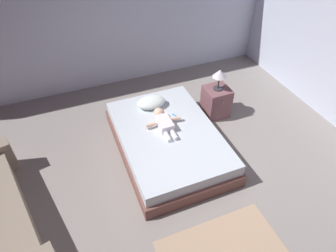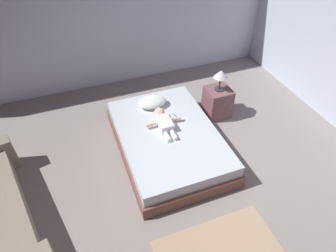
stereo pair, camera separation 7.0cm
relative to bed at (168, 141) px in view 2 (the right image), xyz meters
name	(u,v)px [view 2 (the right image)]	position (x,y,z in m)	size (l,w,h in m)	color
ground_plane	(179,192)	(-0.14, -0.79, -0.19)	(8.00, 8.00, 0.00)	gray
wall_behind_bed	(117,17)	(-0.14, 2.21, 1.08)	(8.00, 0.12, 2.54)	silver
bed	(168,141)	(0.00, 0.00, 0.00)	(1.42, 2.08, 0.38)	brown
pillow	(152,102)	(-0.03, 0.65, 0.28)	(0.46, 0.31, 0.16)	white
baby	(163,121)	(-0.01, 0.16, 0.26)	(0.55, 0.65, 0.17)	white
toothbrush	(175,115)	(0.22, 0.30, 0.20)	(0.07, 0.13, 0.02)	#3085DF
nightstand	(217,102)	(1.10, 0.52, 0.07)	(0.40, 0.43, 0.52)	#7A4F54
lamp	(221,75)	(1.10, 0.52, 0.61)	(0.23, 0.23, 0.36)	#333338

